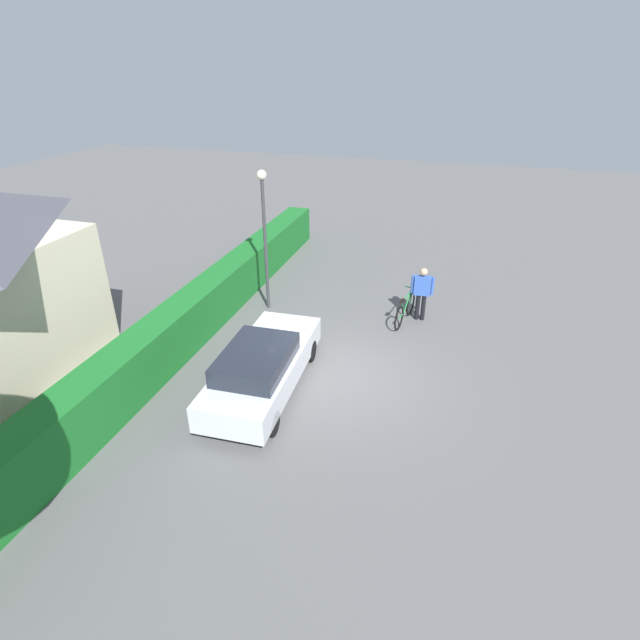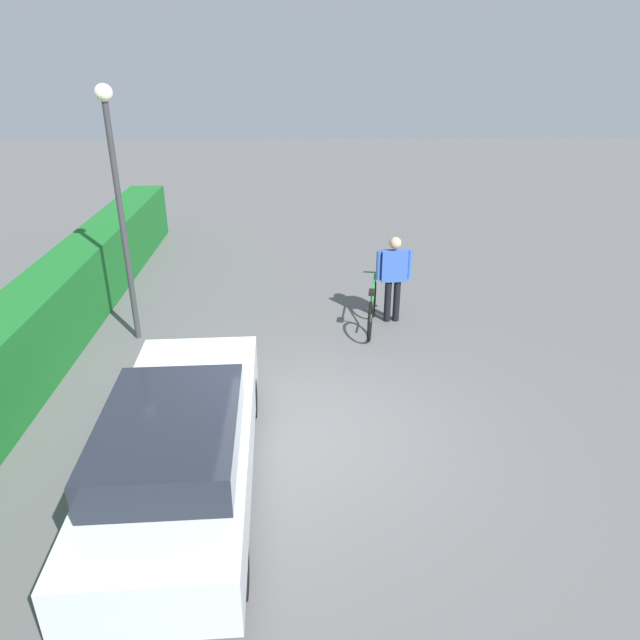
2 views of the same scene
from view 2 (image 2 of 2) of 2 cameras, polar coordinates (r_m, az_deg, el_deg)
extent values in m
plane|color=#595959|center=(8.16, -0.32, -10.93)|extent=(60.00, 60.00, 0.00)
cube|color=silver|center=(7.09, -13.34, -12.02)|extent=(4.52, 1.78, 0.62)
cube|color=#1E232D|center=(6.43, -14.36, -10.59)|extent=(2.17, 1.50, 0.43)
cylinder|color=black|center=(8.63, -16.45, -7.66)|extent=(0.57, 0.20, 0.56)
cylinder|color=black|center=(8.43, -6.82, -7.56)|extent=(0.57, 0.20, 0.56)
cylinder|color=black|center=(6.36, -22.04, -22.28)|extent=(0.57, 0.20, 0.56)
cylinder|color=black|center=(6.08, -7.98, -22.92)|extent=(0.57, 0.20, 0.56)
torus|color=black|center=(11.48, 5.26, 2.07)|extent=(0.73, 0.18, 0.73)
torus|color=black|center=(10.49, 4.89, -0.15)|extent=(0.73, 0.18, 0.73)
cylinder|color=#268C3F|center=(11.07, 5.20, 2.61)|extent=(0.68, 0.16, 0.56)
cylinder|color=#268C3F|center=(10.67, 5.04, 1.59)|extent=(0.26, 0.08, 0.50)
cylinder|color=#268C3F|center=(10.87, 5.19, 3.37)|extent=(0.84, 0.19, 0.07)
cylinder|color=#268C3F|center=(10.68, 4.96, 0.26)|extent=(0.41, 0.11, 0.05)
cylinder|color=#268C3F|center=(11.38, 5.31, 3.27)|extent=(0.04, 0.04, 0.52)
cube|color=black|center=(10.46, 5.05, 2.71)|extent=(0.23, 0.14, 0.06)
cylinder|color=#268C3F|center=(11.28, 5.37, 4.64)|extent=(0.12, 0.50, 0.03)
cylinder|color=black|center=(11.28, 6.60, 1.86)|extent=(0.13, 0.13, 0.83)
cylinder|color=black|center=(11.31, 7.46, 1.89)|extent=(0.13, 0.13, 0.83)
cube|color=#3359B2|center=(11.04, 7.22, 5.26)|extent=(0.23, 0.49, 0.59)
sphere|color=tan|center=(10.90, 7.34, 7.44)|extent=(0.22, 0.22, 0.22)
cylinder|color=#3359B2|center=(10.98, 5.73, 5.31)|extent=(0.09, 0.09, 0.56)
cylinder|color=#3359B2|center=(11.10, 8.70, 5.36)|extent=(0.09, 0.09, 0.56)
cylinder|color=#38383D|center=(10.51, -18.62, 8.37)|extent=(0.10, 0.10, 4.06)
sphere|color=#F2EDCC|center=(10.17, -20.33, 20.03)|extent=(0.28, 0.28, 0.28)
camera|label=1|loc=(5.07, 145.51, 8.32)|focal=28.00mm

